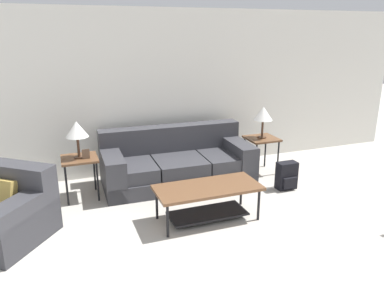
# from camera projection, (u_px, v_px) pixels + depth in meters

# --- Properties ---
(wall_back) EXTENTS (9.12, 0.06, 2.60)m
(wall_back) POSITION_uv_depth(u_px,v_px,m) (166.00, 92.00, 6.07)
(wall_back) COLOR silver
(wall_back) RESTS_ON ground_plane
(couch) EXTENTS (2.28, 1.05, 0.82)m
(couch) POSITION_uv_depth(u_px,v_px,m) (177.00, 164.00, 5.76)
(couch) COLOR #38383D
(couch) RESTS_ON ground_plane
(armchair) EXTENTS (1.36, 1.34, 0.80)m
(armchair) POSITION_uv_depth(u_px,v_px,m) (0.00, 214.00, 4.17)
(armchair) COLOR #38383D
(armchair) RESTS_ON ground_plane
(coffee_table) EXTENTS (1.29, 0.58, 0.44)m
(coffee_table) POSITION_uv_depth(u_px,v_px,m) (208.00, 195.00, 4.57)
(coffee_table) COLOR brown
(coffee_table) RESTS_ON ground_plane
(side_table_left) EXTENTS (0.48, 0.47, 0.59)m
(side_table_left) POSITION_uv_depth(u_px,v_px,m) (80.00, 162.00, 5.13)
(side_table_left) COLOR brown
(side_table_left) RESTS_ON ground_plane
(side_table_right) EXTENTS (0.48, 0.47, 0.59)m
(side_table_right) POSITION_uv_depth(u_px,v_px,m) (262.00, 142.00, 6.09)
(side_table_right) COLOR brown
(side_table_right) RESTS_ON ground_plane
(table_lamp_left) EXTENTS (0.30, 0.30, 0.51)m
(table_lamp_left) POSITION_uv_depth(u_px,v_px,m) (77.00, 130.00, 5.00)
(table_lamp_left) COLOR #472D1E
(table_lamp_left) RESTS_ON side_table_left
(table_lamp_right) EXTENTS (0.30, 0.30, 0.51)m
(table_lamp_right) POSITION_uv_depth(u_px,v_px,m) (263.00, 114.00, 5.95)
(table_lamp_right) COLOR #472D1E
(table_lamp_right) RESTS_ON side_table_right
(backpack) EXTENTS (0.30, 0.24, 0.41)m
(backpack) POSITION_uv_depth(u_px,v_px,m) (287.00, 176.00, 5.51)
(backpack) COLOR black
(backpack) RESTS_ON ground_plane
(picture_frame) EXTENTS (0.10, 0.04, 0.13)m
(picture_frame) POSITION_uv_depth(u_px,v_px,m) (86.00, 154.00, 5.06)
(picture_frame) COLOR #4C3828
(picture_frame) RESTS_ON side_table_left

